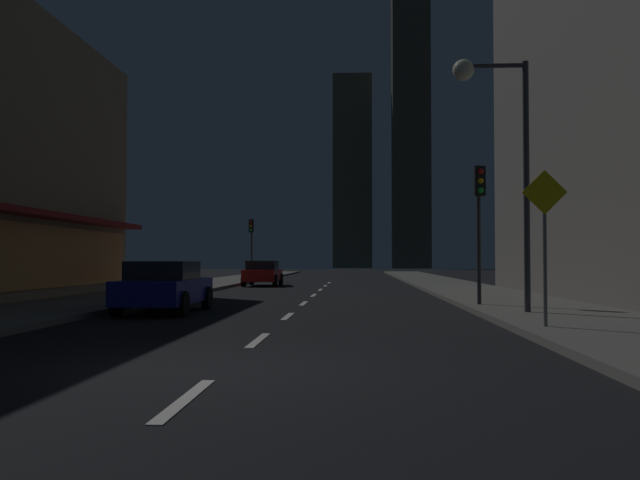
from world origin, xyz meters
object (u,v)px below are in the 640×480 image
car_parked_far (263,273)px  fire_hydrant_far_left (195,282)px  car_parked_near (165,286)px  pedestrian_crossing_sign (545,234)px  traffic_light_near_right (479,203)px  street_lamp_right (494,122)px  traffic_light_far_left (251,236)px

car_parked_far → fire_hydrant_far_left: car_parked_far is taller
car_parked_near → pedestrian_crossing_sign: (9.20, -4.85, 1.28)m
traffic_light_near_right → pedestrian_crossing_sign: bearing=-89.1°
car_parked_near → car_parked_far: 19.55m
street_lamp_right → traffic_light_far_left: bearing=111.0°
traffic_light_near_right → car_parked_near: bearing=-169.4°
car_parked_near → pedestrian_crossing_sign: size_ratio=1.34×
fire_hydrant_far_left → traffic_light_near_right: bearing=-44.6°
car_parked_near → traffic_light_far_left: bearing=94.0°
traffic_light_near_right → pedestrian_crossing_sign: (0.10, -6.55, -1.18)m
fire_hydrant_far_left → traffic_light_near_right: traffic_light_near_right is taller
traffic_light_far_left → car_parked_far: bearing=-76.1°
fire_hydrant_far_left → street_lamp_right: bearing=-51.2°
car_parked_near → fire_hydrant_far_left: size_ratio=6.48×
car_parked_near → car_parked_far: same height
car_parked_far → street_lamp_right: 22.90m
car_parked_near → street_lamp_right: bearing=-6.8°
street_lamp_right → car_parked_near: bearing=173.2°
car_parked_far → traffic_light_far_left: 8.29m
traffic_light_near_right → pedestrian_crossing_sign: traffic_light_near_right is taller
car_parked_near → pedestrian_crossing_sign: 10.48m
traffic_light_near_right → pedestrian_crossing_sign: size_ratio=1.33×
car_parked_near → traffic_light_near_right: (9.10, 1.70, 2.45)m
fire_hydrant_far_left → pedestrian_crossing_sign: bearing=-57.1°
car_parked_far → traffic_light_near_right: (9.10, -17.85, 2.45)m
pedestrian_crossing_sign → fire_hydrant_far_left: bearing=122.9°
traffic_light_near_right → pedestrian_crossing_sign: 6.66m
fire_hydrant_far_left → traffic_light_near_right: size_ratio=0.16×
street_lamp_right → traffic_light_near_right: bearing=87.5°
car_parked_near → traffic_light_far_left: traffic_light_far_left is taller
car_parked_far → street_lamp_right: size_ratio=0.64×
car_parked_far → traffic_light_far_left: (-1.90, 7.69, 2.45)m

